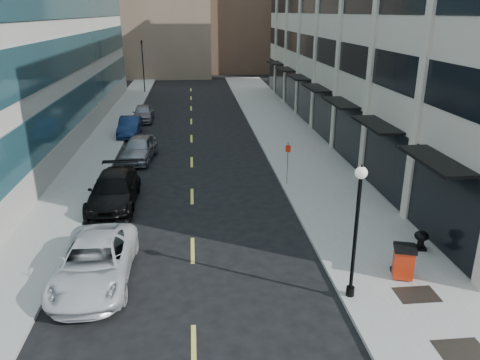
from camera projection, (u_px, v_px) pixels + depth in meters
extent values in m
cube|color=gray|center=(305.00, 158.00, 31.11)|extent=(5.00, 80.00, 0.15)
cube|color=gray|center=(89.00, 164.00, 29.80)|extent=(3.00, 80.00, 0.15)
cube|color=beige|center=(412.00, 15.00, 35.52)|extent=(14.00, 46.00, 18.00)
cube|color=black|center=(317.00, 108.00, 37.25)|extent=(0.18, 46.00, 3.60)
cube|color=black|center=(320.00, 50.00, 35.72)|extent=(0.12, 46.00, 1.80)
cube|color=black|center=(323.00, 1.00, 34.53)|extent=(0.12, 46.00, 1.80)
cube|color=beige|center=(432.00, 18.00, 18.96)|extent=(0.35, 0.60, 18.00)
cube|color=beige|center=(377.00, 16.00, 24.57)|extent=(0.35, 0.60, 18.00)
cube|color=beige|center=(342.00, 15.00, 30.19)|extent=(0.35, 0.60, 18.00)
cube|color=beige|center=(318.00, 15.00, 35.80)|extent=(0.35, 0.60, 18.00)
cube|color=beige|center=(301.00, 14.00, 41.42)|extent=(0.35, 0.60, 18.00)
cube|color=beige|center=(288.00, 14.00, 47.03)|extent=(0.35, 0.60, 18.00)
cube|color=beige|center=(277.00, 14.00, 52.64)|extent=(0.35, 0.60, 18.00)
cube|color=black|center=(435.00, 160.00, 17.82)|extent=(1.30, 4.00, 0.12)
cube|color=black|center=(376.00, 125.00, 23.44)|extent=(1.30, 4.00, 0.12)
cube|color=black|center=(340.00, 103.00, 29.05)|extent=(1.30, 4.00, 0.12)
cube|color=black|center=(316.00, 88.00, 34.67)|extent=(1.30, 4.00, 0.12)
cube|color=black|center=(299.00, 77.00, 40.28)|extent=(1.30, 4.00, 0.12)
cube|color=black|center=(285.00, 69.00, 45.90)|extent=(1.30, 4.00, 0.12)
cube|color=black|center=(275.00, 63.00, 51.51)|extent=(1.30, 4.00, 0.12)
cube|color=gray|center=(87.00, 127.00, 35.93)|extent=(0.20, 46.00, 1.80)
cube|color=#295660|center=(84.00, 99.00, 35.21)|extent=(0.14, 45.60, 2.40)
cube|color=#295660|center=(78.00, 51.00, 34.02)|extent=(0.14, 45.60, 2.40)
cube|color=#295660|center=(73.00, 0.00, 32.83)|extent=(0.14, 45.60, 2.40)
cube|color=#8B705B|center=(106.00, 0.00, 79.65)|extent=(12.00, 14.00, 22.00)
cube|color=beige|center=(306.00, 6.00, 71.77)|extent=(10.00, 14.00, 20.00)
cube|color=black|center=(461.00, 350.00, 13.32)|extent=(1.40, 1.00, 0.01)
cube|color=black|center=(417.00, 295.00, 15.94)|extent=(1.40, 1.00, 0.01)
cube|color=#D8CC4C|center=(194.00, 349.00, 13.59)|extent=(0.15, 2.20, 0.01)
cube|color=#D8CC4C|center=(193.00, 250.00, 19.20)|extent=(0.15, 2.20, 0.01)
cube|color=#D8CC4C|center=(192.00, 196.00, 24.82)|extent=(0.15, 2.20, 0.01)
cube|color=#D8CC4C|center=(192.00, 162.00, 30.43)|extent=(0.15, 2.20, 0.01)
cube|color=#D8CC4C|center=(191.00, 139.00, 36.05)|extent=(0.15, 2.20, 0.01)
cube|color=#D8CC4C|center=(191.00, 121.00, 41.66)|extent=(0.15, 2.20, 0.01)
cube|color=#D8CC4C|center=(191.00, 108.00, 47.27)|extent=(0.15, 2.20, 0.01)
cube|color=#D8CC4C|center=(191.00, 98.00, 52.89)|extent=(0.15, 2.20, 0.01)
cube|color=#D8CC4C|center=(191.00, 90.00, 58.50)|extent=(0.15, 2.20, 0.01)
cylinder|color=black|center=(143.00, 68.00, 55.10)|extent=(0.12, 0.12, 6.00)
imported|color=black|center=(141.00, 41.00, 54.08)|extent=(0.66, 0.66, 1.98)
imported|color=silver|center=(94.00, 262.00, 16.74)|extent=(2.58, 5.60, 1.55)
imported|color=black|center=(114.00, 190.00, 23.39)|extent=(2.27, 5.57, 1.62)
imported|color=gray|center=(139.00, 148.00, 30.61)|extent=(2.40, 4.88, 1.60)
imported|color=#14254B|center=(130.00, 126.00, 36.74)|extent=(1.56, 4.41, 1.45)
imported|color=gray|center=(143.00, 113.00, 41.61)|extent=(1.74, 4.25, 1.44)
cube|color=red|center=(403.00, 262.00, 16.80)|extent=(0.85, 0.85, 1.09)
cube|color=black|center=(405.00, 248.00, 16.60)|extent=(0.96, 0.96, 0.13)
cylinder|color=black|center=(392.00, 269.00, 17.28)|extent=(0.07, 0.24, 0.24)
cylinder|color=black|center=(403.00, 269.00, 17.32)|extent=(0.07, 0.24, 0.24)
cylinder|color=black|center=(350.00, 291.00, 15.86)|extent=(0.29, 0.29, 0.32)
cylinder|color=black|center=(355.00, 236.00, 15.15)|extent=(0.12, 0.12, 4.10)
sphere|color=silver|center=(361.00, 173.00, 14.41)|extent=(0.39, 0.39, 0.39)
cone|color=black|center=(362.00, 166.00, 14.34)|extent=(0.11, 0.11, 0.16)
cylinder|color=slate|center=(287.00, 163.00, 25.80)|extent=(0.04, 0.04, 2.39)
cube|color=red|center=(288.00, 149.00, 25.49)|extent=(0.27, 0.14, 0.38)
cube|color=black|center=(420.00, 248.00, 18.97)|extent=(0.49, 0.49, 0.12)
cylinder|color=black|center=(421.00, 242.00, 18.89)|extent=(0.27, 0.27, 0.41)
ellipsoid|color=black|center=(422.00, 236.00, 18.79)|extent=(0.58, 0.58, 0.40)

